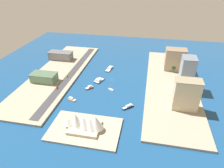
{
  "coord_description": "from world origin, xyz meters",
  "views": [
    {
      "loc": [
        -52.53,
        260.1,
        147.36
      ],
      "look_at": [
        -4.24,
        19.19,
        2.69
      ],
      "focal_mm": 31.66,
      "sensor_mm": 36.0,
      "label": 1
    }
  ],
  "objects_px": {
    "pickup_red": "(57,88)",
    "opera_landmark": "(86,123)",
    "water_taxi_orange": "(72,99)",
    "patrol_launch_navy": "(128,107)",
    "terminal_long_green": "(44,77)",
    "sailboat_small_white": "(111,90)",
    "tugboat_red": "(89,88)",
    "traffic_light_waterfront": "(81,64)",
    "tower_tall_glass": "(187,73)",
    "taxi_yellow_cab": "(67,76)",
    "apartment_midrise_tan": "(175,59)",
    "catamaran_blue": "(99,80)",
    "barge_flat_brown": "(110,69)",
    "office_block_beige": "(186,95)",
    "warehouse_low_gray": "(61,55)"
  },
  "relations": [
    {
      "from": "pickup_red",
      "to": "opera_landmark",
      "type": "xyz_separation_m",
      "value": [
        -64.31,
        67.97,
        6.15
      ]
    },
    {
      "from": "water_taxi_orange",
      "to": "patrol_launch_navy",
      "type": "relative_size",
      "value": 0.86
    },
    {
      "from": "terminal_long_green",
      "to": "sailboat_small_white",
      "type": "bearing_deg",
      "value": 179.25
    },
    {
      "from": "tugboat_red",
      "to": "sailboat_small_white",
      "type": "bearing_deg",
      "value": -176.32
    },
    {
      "from": "pickup_red",
      "to": "traffic_light_waterfront",
      "type": "xyz_separation_m",
      "value": [
        -10.17,
        -74.33,
        3.43
      ]
    },
    {
      "from": "traffic_light_waterfront",
      "to": "opera_landmark",
      "type": "relative_size",
      "value": 0.15
    },
    {
      "from": "tower_tall_glass",
      "to": "taxi_yellow_cab",
      "type": "distance_m",
      "value": 174.43
    },
    {
      "from": "terminal_long_green",
      "to": "water_taxi_orange",
      "type": "bearing_deg",
      "value": 147.92
    },
    {
      "from": "taxi_yellow_cab",
      "to": "opera_landmark",
      "type": "relative_size",
      "value": 0.11
    },
    {
      "from": "patrol_launch_navy",
      "to": "pickup_red",
      "type": "xyz_separation_m",
      "value": [
        102.44,
        -21.1,
        1.82
      ]
    },
    {
      "from": "sailboat_small_white",
      "to": "water_taxi_orange",
      "type": "bearing_deg",
      "value": 36.85
    },
    {
      "from": "apartment_midrise_tan",
      "to": "taxi_yellow_cab",
      "type": "relative_size",
      "value": 7.6
    },
    {
      "from": "water_taxi_orange",
      "to": "terminal_long_green",
      "type": "bearing_deg",
      "value": -32.08
    },
    {
      "from": "tugboat_red",
      "to": "terminal_long_green",
      "type": "relative_size",
      "value": 0.3
    },
    {
      "from": "sailboat_small_white",
      "to": "taxi_yellow_cab",
      "type": "bearing_deg",
      "value": -15.53
    },
    {
      "from": "catamaran_blue",
      "to": "tower_tall_glass",
      "type": "bearing_deg",
      "value": -179.41
    },
    {
      "from": "patrol_launch_navy",
      "to": "taxi_yellow_cab",
      "type": "height_order",
      "value": "taxi_yellow_cab"
    },
    {
      "from": "water_taxi_orange",
      "to": "taxi_yellow_cab",
      "type": "relative_size",
      "value": 2.57
    },
    {
      "from": "tugboat_red",
      "to": "terminal_long_green",
      "type": "xyz_separation_m",
      "value": [
        69.83,
        -3.33,
        7.26
      ]
    },
    {
      "from": "tugboat_red",
      "to": "apartment_midrise_tan",
      "type": "relative_size",
      "value": 0.33
    },
    {
      "from": "water_taxi_orange",
      "to": "tugboat_red",
      "type": "height_order",
      "value": "tugboat_red"
    },
    {
      "from": "opera_landmark",
      "to": "barge_flat_brown",
      "type": "bearing_deg",
      "value": -87.67
    },
    {
      "from": "tugboat_red",
      "to": "patrol_launch_navy",
      "type": "distance_m",
      "value": 68.32
    },
    {
      "from": "tugboat_red",
      "to": "catamaran_blue",
      "type": "bearing_deg",
      "value": -109.23
    },
    {
      "from": "water_taxi_orange",
      "to": "pickup_red",
      "type": "bearing_deg",
      "value": -33.43
    },
    {
      "from": "sailboat_small_white",
      "to": "tugboat_red",
      "type": "relative_size",
      "value": 0.91
    },
    {
      "from": "sailboat_small_white",
      "to": "office_block_beige",
      "type": "xyz_separation_m",
      "value": [
        -93.8,
        26.11,
        20.64
      ]
    },
    {
      "from": "pickup_red",
      "to": "taxi_yellow_cab",
      "type": "height_order",
      "value": "taxi_yellow_cab"
    },
    {
      "from": "pickup_red",
      "to": "opera_landmark",
      "type": "height_order",
      "value": "opera_landmark"
    },
    {
      "from": "terminal_long_green",
      "to": "apartment_midrise_tan",
      "type": "height_order",
      "value": "apartment_midrise_tan"
    },
    {
      "from": "tower_tall_glass",
      "to": "opera_landmark",
      "type": "height_order",
      "value": "tower_tall_glass"
    },
    {
      "from": "terminal_long_green",
      "to": "taxi_yellow_cab",
      "type": "height_order",
      "value": "terminal_long_green"
    },
    {
      "from": "barge_flat_brown",
      "to": "warehouse_low_gray",
      "type": "relative_size",
      "value": 0.54
    },
    {
      "from": "pickup_red",
      "to": "taxi_yellow_cab",
      "type": "bearing_deg",
      "value": -90.74
    },
    {
      "from": "water_taxi_orange",
      "to": "catamaran_blue",
      "type": "distance_m",
      "value": 58.73
    },
    {
      "from": "patrol_launch_navy",
      "to": "apartment_midrise_tan",
      "type": "bearing_deg",
      "value": -117.68
    },
    {
      "from": "tugboat_red",
      "to": "patrol_launch_navy",
      "type": "bearing_deg",
      "value": 150.51
    },
    {
      "from": "water_taxi_orange",
      "to": "terminal_long_green",
      "type": "xyz_separation_m",
      "value": [
        55.91,
        -35.04,
        7.41
      ]
    },
    {
      "from": "sailboat_small_white",
      "to": "warehouse_low_gray",
      "type": "bearing_deg",
      "value": -36.87
    },
    {
      "from": "barge_flat_brown",
      "to": "patrol_launch_navy",
      "type": "height_order",
      "value": "patrol_launch_navy"
    },
    {
      "from": "office_block_beige",
      "to": "sailboat_small_white",
      "type": "bearing_deg",
      "value": -15.56
    },
    {
      "from": "tower_tall_glass",
      "to": "office_block_beige",
      "type": "height_order",
      "value": "tower_tall_glass"
    },
    {
      "from": "warehouse_low_gray",
      "to": "traffic_light_waterfront",
      "type": "bearing_deg",
      "value": 153.52
    },
    {
      "from": "apartment_midrise_tan",
      "to": "office_block_beige",
      "type": "distance_m",
      "value": 106.33
    },
    {
      "from": "tower_tall_glass",
      "to": "barge_flat_brown",
      "type": "bearing_deg",
      "value": -19.99
    },
    {
      "from": "office_block_beige",
      "to": "barge_flat_brown",
      "type": "bearing_deg",
      "value": -39.44
    },
    {
      "from": "opera_landmark",
      "to": "terminal_long_green",
      "type": "bearing_deg",
      "value": -42.6
    },
    {
      "from": "catamaran_blue",
      "to": "warehouse_low_gray",
      "type": "distance_m",
      "value": 108.18
    },
    {
      "from": "patrol_launch_navy",
      "to": "taxi_yellow_cab",
      "type": "bearing_deg",
      "value": -28.81
    },
    {
      "from": "terminal_long_green",
      "to": "traffic_light_waterfront",
      "type": "xyz_separation_m",
      "value": [
        -37.02,
        -58.47,
        -2.0
      ]
    }
  ]
}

